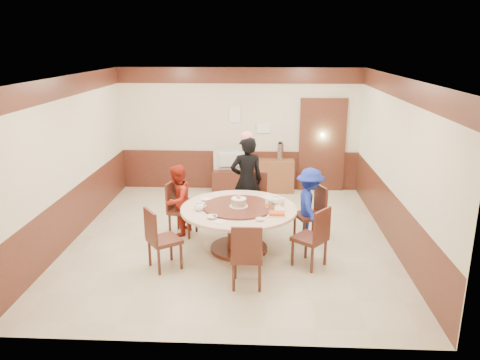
{
  "coord_description": "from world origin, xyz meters",
  "views": [
    {
      "loc": [
        0.53,
        -7.61,
        3.33
      ],
      "look_at": [
        0.16,
        -0.06,
        1.1
      ],
      "focal_mm": 35.0,
      "sensor_mm": 36.0,
      "label": 1
    }
  ],
  "objects_px": {
    "person_blue": "(310,205)",
    "side_cabinet": "(276,176)",
    "person_red": "(177,200)",
    "shrimp_platter": "(277,214)",
    "thermos": "(280,152)",
    "person_standing": "(247,181)",
    "television": "(231,161)",
    "birthday_cake": "(239,202)",
    "tv_stand": "(231,181)",
    "banquet_table": "(239,220)"
  },
  "relations": [
    {
      "from": "banquet_table",
      "to": "person_blue",
      "type": "relative_size",
      "value": 1.45
    },
    {
      "from": "person_standing",
      "to": "tv_stand",
      "type": "bearing_deg",
      "value": -94.52
    },
    {
      "from": "person_standing",
      "to": "television",
      "type": "xyz_separation_m",
      "value": [
        -0.42,
        2.01,
        -0.12
      ]
    },
    {
      "from": "person_red",
      "to": "television",
      "type": "relative_size",
      "value": 1.59
    },
    {
      "from": "banquet_table",
      "to": "shrimp_platter",
      "type": "bearing_deg",
      "value": -29.86
    },
    {
      "from": "banquet_table",
      "to": "person_standing",
      "type": "relative_size",
      "value": 1.12
    },
    {
      "from": "thermos",
      "to": "television",
      "type": "bearing_deg",
      "value": -178.46
    },
    {
      "from": "person_red",
      "to": "side_cabinet",
      "type": "xyz_separation_m",
      "value": [
        1.82,
        2.62,
        -0.27
      ]
    },
    {
      "from": "person_blue",
      "to": "shrimp_platter",
      "type": "height_order",
      "value": "person_blue"
    },
    {
      "from": "banquet_table",
      "to": "side_cabinet",
      "type": "height_order",
      "value": "banquet_table"
    },
    {
      "from": "tv_stand",
      "to": "person_standing",
      "type": "bearing_deg",
      "value": -78.09
    },
    {
      "from": "tv_stand",
      "to": "thermos",
      "type": "height_order",
      "value": "thermos"
    },
    {
      "from": "person_standing",
      "to": "shrimp_platter",
      "type": "bearing_deg",
      "value": 92.35
    },
    {
      "from": "banquet_table",
      "to": "person_standing",
      "type": "bearing_deg",
      "value": 85.97
    },
    {
      "from": "birthday_cake",
      "to": "television",
      "type": "bearing_deg",
      "value": 96.04
    },
    {
      "from": "television",
      "to": "person_blue",
      "type": "bearing_deg",
      "value": 112.81
    },
    {
      "from": "person_red",
      "to": "shrimp_platter",
      "type": "xyz_separation_m",
      "value": [
        1.73,
        -0.97,
        0.14
      ]
    },
    {
      "from": "person_standing",
      "to": "birthday_cake",
      "type": "height_order",
      "value": "person_standing"
    },
    {
      "from": "person_red",
      "to": "thermos",
      "type": "height_order",
      "value": "person_red"
    },
    {
      "from": "person_blue",
      "to": "tv_stand",
      "type": "height_order",
      "value": "person_blue"
    },
    {
      "from": "person_red",
      "to": "shrimp_platter",
      "type": "distance_m",
      "value": 1.99
    },
    {
      "from": "person_standing",
      "to": "thermos",
      "type": "xyz_separation_m",
      "value": [
        0.69,
        2.04,
        0.09
      ]
    },
    {
      "from": "person_blue",
      "to": "side_cabinet",
      "type": "bearing_deg",
      "value": 4.91
    },
    {
      "from": "person_blue",
      "to": "shrimp_platter",
      "type": "xyz_separation_m",
      "value": [
        -0.58,
        -0.8,
        0.13
      ]
    },
    {
      "from": "birthday_cake",
      "to": "tv_stand",
      "type": "distance_m",
      "value": 3.3
    },
    {
      "from": "banquet_table",
      "to": "side_cabinet",
      "type": "distance_m",
      "value": 3.32
    },
    {
      "from": "banquet_table",
      "to": "person_red",
      "type": "xyz_separation_m",
      "value": [
        -1.12,
        0.62,
        0.11
      ]
    },
    {
      "from": "person_blue",
      "to": "thermos",
      "type": "distance_m",
      "value": 2.83
    },
    {
      "from": "person_red",
      "to": "thermos",
      "type": "distance_m",
      "value": 3.25
    },
    {
      "from": "thermos",
      "to": "shrimp_platter",
      "type": "bearing_deg",
      "value": -92.7
    },
    {
      "from": "banquet_table",
      "to": "person_red",
      "type": "distance_m",
      "value": 1.29
    },
    {
      "from": "banquet_table",
      "to": "thermos",
      "type": "bearing_deg",
      "value": 76.48
    },
    {
      "from": "birthday_cake",
      "to": "shrimp_platter",
      "type": "distance_m",
      "value": 0.7
    },
    {
      "from": "person_standing",
      "to": "television",
      "type": "bearing_deg",
      "value": -94.52
    },
    {
      "from": "shrimp_platter",
      "to": "side_cabinet",
      "type": "relative_size",
      "value": 0.38
    },
    {
      "from": "television",
      "to": "tv_stand",
      "type": "bearing_deg",
      "value": -6.34
    },
    {
      "from": "person_red",
      "to": "person_blue",
      "type": "height_order",
      "value": "person_blue"
    },
    {
      "from": "television",
      "to": "thermos",
      "type": "height_order",
      "value": "thermos"
    },
    {
      "from": "side_cabinet",
      "to": "banquet_table",
      "type": "bearing_deg",
      "value": -102.2
    },
    {
      "from": "birthday_cake",
      "to": "television",
      "type": "xyz_separation_m",
      "value": [
        -0.34,
        3.23,
        -0.12
      ]
    },
    {
      "from": "person_blue",
      "to": "side_cabinet",
      "type": "height_order",
      "value": "person_blue"
    },
    {
      "from": "banquet_table",
      "to": "person_blue",
      "type": "height_order",
      "value": "person_blue"
    },
    {
      "from": "person_standing",
      "to": "birthday_cake",
      "type": "relative_size",
      "value": 5.65
    },
    {
      "from": "birthday_cake",
      "to": "side_cabinet",
      "type": "height_order",
      "value": "birthday_cake"
    },
    {
      "from": "banquet_table",
      "to": "shrimp_platter",
      "type": "xyz_separation_m",
      "value": [
        0.61,
        -0.35,
        0.24
      ]
    },
    {
      "from": "thermos",
      "to": "person_blue",
      "type": "bearing_deg",
      "value": -81.5
    },
    {
      "from": "banquet_table",
      "to": "tv_stand",
      "type": "bearing_deg",
      "value": 96.06
    },
    {
      "from": "banquet_table",
      "to": "person_standing",
      "type": "height_order",
      "value": "person_standing"
    },
    {
      "from": "shrimp_platter",
      "to": "side_cabinet",
      "type": "height_order",
      "value": "shrimp_platter"
    },
    {
      "from": "person_blue",
      "to": "shrimp_platter",
      "type": "bearing_deg",
      "value": 138.81
    }
  ]
}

